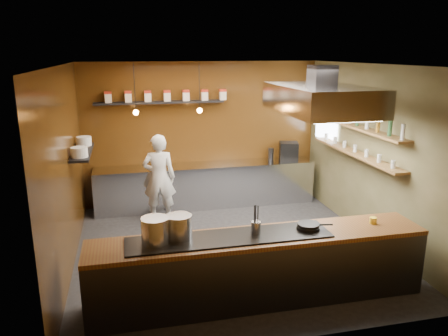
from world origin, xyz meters
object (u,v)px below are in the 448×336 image
object	(u,v)px
extractor_hood	(321,99)
stockpot_small	(179,227)
espresso_machine	(289,151)
chef	(159,178)
stockpot_large	(155,231)

from	to	relation	value
extractor_hood	stockpot_small	xyz separation A→B (m)	(-2.32, -1.10, -1.41)
extractor_hood	stockpot_small	size ratio (longest dim) A/B	6.17
stockpot_small	espresso_machine	bearing A→B (deg)	52.23
extractor_hood	chef	world-z (taller)	extractor_hood
espresso_machine	chef	size ratio (longest dim) A/B	0.23
extractor_hood	stockpot_large	size ratio (longest dim) A/B	5.90
stockpot_large	extractor_hood	bearing A→B (deg)	24.42
stockpot_large	stockpot_small	world-z (taller)	stockpot_large
stockpot_small	chef	distance (m)	3.07
stockpot_large	espresso_machine	bearing A→B (deg)	50.12
stockpot_small	chef	size ratio (longest dim) A/B	0.19
stockpot_large	chef	bearing A→B (deg)	84.62
extractor_hood	stockpot_large	xyz separation A→B (m)	(-2.62, -1.19, -1.40)
extractor_hood	espresso_machine	size ratio (longest dim) A/B	5.18
chef	espresso_machine	bearing A→B (deg)	-161.47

